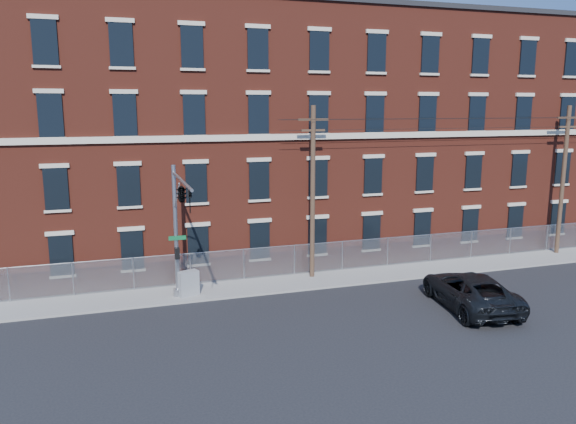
% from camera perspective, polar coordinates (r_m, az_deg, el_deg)
% --- Properties ---
extents(ground, '(140.00, 140.00, 0.00)m').
position_cam_1_polar(ground, '(27.87, 2.58, -10.43)').
color(ground, black).
rests_on(ground, ground).
extents(sidewalk, '(65.00, 3.00, 0.12)m').
position_cam_1_polar(sidewalk, '(37.51, 17.34, -5.23)').
color(sidewalk, gray).
rests_on(sidewalk, ground).
extents(mill_building, '(55.30, 14.32, 16.30)m').
position_cam_1_polar(mill_building, '(43.75, 11.18, 8.03)').
color(mill_building, maroon).
rests_on(mill_building, ground).
extents(chain_link_fence, '(59.06, 0.06, 1.85)m').
position_cam_1_polar(chain_link_fence, '(38.28, 16.31, -3.31)').
color(chain_link_fence, '#A5A8AD').
rests_on(chain_link_fence, ground).
extents(traffic_signal_mast, '(0.90, 6.75, 7.00)m').
position_cam_1_polar(traffic_signal_mast, '(27.11, -10.94, 0.62)').
color(traffic_signal_mast, '#9EA0A5').
rests_on(traffic_signal_mast, ground).
extents(utility_pole_near, '(1.80, 0.28, 10.00)m').
position_cam_1_polar(utility_pole_near, '(32.28, 2.53, 2.32)').
color(utility_pole_near, '#4E3727').
rests_on(utility_pole_near, ground).
extents(utility_pole_mid, '(1.80, 0.28, 10.00)m').
position_cam_1_polar(utility_pole_mid, '(42.03, 26.25, 3.18)').
color(utility_pole_mid, '#4E3727').
rests_on(utility_pole_mid, ground).
extents(overhead_wires, '(40.00, 0.62, 0.62)m').
position_cam_1_polar(overhead_wires, '(41.77, 26.69, 8.32)').
color(overhead_wires, black).
rests_on(overhead_wires, ground).
extents(pickup_truck, '(3.86, 6.82, 1.80)m').
position_cam_1_polar(pickup_truck, '(29.96, 18.06, -7.61)').
color(pickup_truck, black).
rests_on(pickup_truck, ground).
extents(utility_cabinet, '(1.18, 0.85, 1.33)m').
position_cam_1_polar(utility_cabinet, '(30.43, -10.14, -7.17)').
color(utility_cabinet, gray).
rests_on(utility_cabinet, sidewalk).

